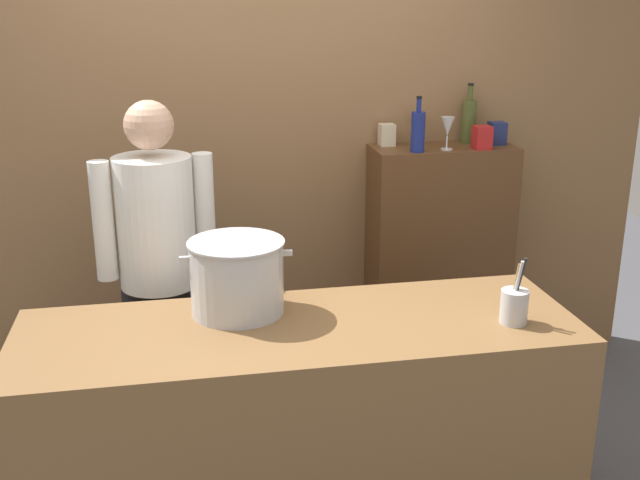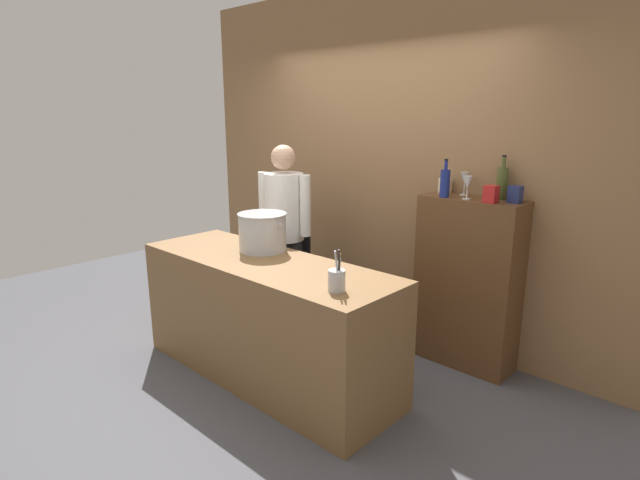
{
  "view_description": "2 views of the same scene",
  "coord_description": "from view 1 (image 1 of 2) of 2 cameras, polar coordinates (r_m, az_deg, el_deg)",
  "views": [
    {
      "loc": [
        -0.42,
        -2.56,
        2.08
      ],
      "look_at": [
        0.16,
        0.45,
        1.08
      ],
      "focal_mm": 42.6,
      "sensor_mm": 36.0,
      "label": 1
    },
    {
      "loc": [
        2.63,
        -2.25,
        1.92
      ],
      "look_at": [
        0.2,
        0.36,
        1.02
      ],
      "focal_mm": 28.26,
      "sensor_mm": 36.0,
      "label": 2
    }
  ],
  "objects": [
    {
      "name": "spice_tin_navy",
      "position": [
        4.18,
        13.15,
        7.82
      ],
      "size": [
        0.08,
        0.08,
        0.12
      ],
      "primitive_type": "cube",
      "color": "navy",
      "rests_on": "bar_cabinet"
    },
    {
      "name": "stockpot_large",
      "position": [
        2.93,
        -6.25,
        -2.77
      ],
      "size": [
        0.43,
        0.37,
        0.29
      ],
      "color": "#B7BABF",
      "rests_on": "prep_counter"
    },
    {
      "name": "spice_tin_red",
      "position": [
        4.04,
        12.08,
        7.54
      ],
      "size": [
        0.09,
        0.09,
        0.12
      ],
      "primitive_type": "cube",
      "color": "red",
      "rests_on": "bar_cabinet"
    },
    {
      "name": "wine_bottle_olive",
      "position": [
        4.19,
        11.11,
        8.82
      ],
      "size": [
        0.08,
        0.08,
        0.32
      ],
      "color": "#475123",
      "rests_on": "bar_cabinet"
    },
    {
      "name": "prep_counter",
      "position": [
        3.07,
        -1.47,
        -14.09
      ],
      "size": [
        2.11,
        0.7,
        0.9
      ],
      "primitive_type": "cube",
      "color": "brown",
      "rests_on": "ground_plane"
    },
    {
      "name": "spice_tin_cream",
      "position": [
        4.06,
        5.04,
        7.88
      ],
      "size": [
        0.08,
        0.08,
        0.11
      ],
      "primitive_type": "cube",
      "color": "beige",
      "rests_on": "bar_cabinet"
    },
    {
      "name": "wine_glass_wide",
      "position": [
        4.09,
        7.4,
        8.83
      ],
      "size": [
        0.07,
        0.07,
        0.18
      ],
      "color": "silver",
      "rests_on": "bar_cabinet"
    },
    {
      "name": "utensil_crock",
      "position": [
        2.94,
        14.38,
        -4.77
      ],
      "size": [
        0.1,
        0.1,
        0.26
      ],
      "color": "#B7BABF",
      "rests_on": "prep_counter"
    },
    {
      "name": "wine_bottle_cobalt",
      "position": [
        3.9,
        7.37,
        8.15
      ],
      "size": [
        0.07,
        0.07,
        0.28
      ],
      "color": "navy",
      "rests_on": "bar_cabinet"
    },
    {
      "name": "wine_glass_tall",
      "position": [
        3.97,
        9.56,
        8.33
      ],
      "size": [
        0.07,
        0.07,
        0.17
      ],
      "color": "silver",
      "rests_on": "bar_cabinet"
    },
    {
      "name": "bar_cabinet",
      "position": [
        4.25,
        8.85,
        -1.79
      ],
      "size": [
        0.76,
        0.32,
        1.31
      ],
      "primitive_type": "cube",
      "color": "brown",
      "rests_on": "ground_plane"
    },
    {
      "name": "brick_back_panel",
      "position": [
        4.03,
        -4.93,
        9.67
      ],
      "size": [
        4.4,
        0.1,
        3.0
      ],
      "primitive_type": "cube",
      "color": "olive",
      "rests_on": "ground_plane"
    },
    {
      "name": "chef",
      "position": [
        3.44,
        -12.09,
        -1.3
      ],
      "size": [
        0.52,
        0.39,
        1.66
      ],
      "rotation": [
        0.0,
        0.0,
        3.34
      ],
      "color": "black",
      "rests_on": "ground_plane"
    }
  ]
}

